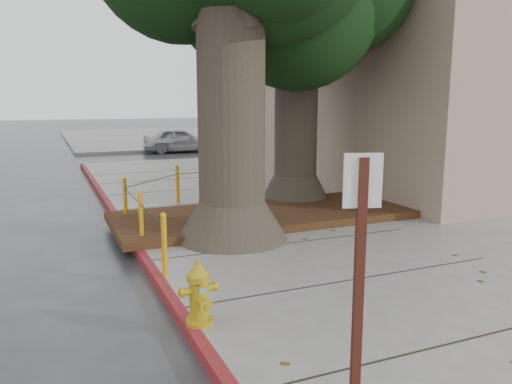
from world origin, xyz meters
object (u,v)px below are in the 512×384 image
at_px(signpost, 357,317).
at_px(car_red, 333,138).
at_px(car_silver, 179,140).
at_px(fire_hydrant, 199,293).

distance_m(signpost, car_red, 24.07).
height_order(car_silver, car_red, car_red).
bearing_deg(car_red, signpost, 148.28).
bearing_deg(car_silver, car_red, -103.09).
relative_size(signpost, car_silver, 0.60).
bearing_deg(fire_hydrant, car_silver, 71.00).
distance_m(car_silver, car_red, 8.09).
xyz_separation_m(signpost, car_red, (12.58, 20.51, -0.73)).
bearing_deg(fire_hydrant, car_red, 49.21).
bearing_deg(car_silver, signpost, 173.31).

